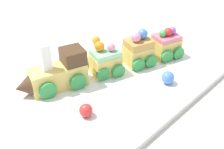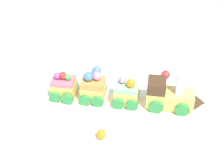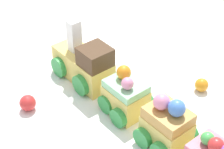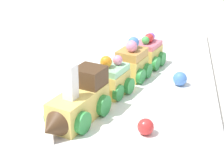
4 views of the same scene
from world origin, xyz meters
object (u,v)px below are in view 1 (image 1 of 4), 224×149
(cake_car_caramel, at_px, (138,51))
(gumball_orange, at_px, (96,40))
(cake_train_locomotive, at_px, (55,75))
(gumball_blue, at_px, (168,78))
(cake_car_strawberry, at_px, (166,45))
(cake_car_mint, at_px, (105,61))
(gumball_red, at_px, (86,110))

(cake_car_caramel, relative_size, gumball_orange, 3.71)
(cake_train_locomotive, distance_m, gumball_blue, 0.22)
(cake_car_caramel, relative_size, gumball_blue, 3.02)
(cake_car_strawberry, relative_size, gumball_orange, 3.66)
(gumball_blue, bearing_deg, cake_car_strawberry, -142.65)
(cake_car_mint, height_order, cake_car_caramel, cake_car_caramel)
(cake_train_locomotive, relative_size, gumball_red, 6.03)
(cake_car_caramel, height_order, cake_car_strawberry, cake_car_caramel)
(cake_train_locomotive, relative_size, cake_car_mint, 1.86)
(cake_train_locomotive, bearing_deg, gumball_blue, 154.85)
(cake_train_locomotive, xyz_separation_m, gumball_orange, (-0.18, -0.07, -0.02))
(gumball_blue, bearing_deg, gumball_red, -14.49)
(cake_car_caramel, bearing_deg, gumball_blue, 96.43)
(cake_car_strawberry, xyz_separation_m, gumball_red, (0.27, 0.02, -0.01))
(cake_car_strawberry, bearing_deg, cake_car_mint, -0.07)
(gumball_orange, relative_size, gumball_blue, 0.81)
(gumball_orange, relative_size, gumball_red, 0.89)
(cake_car_strawberry, relative_size, gumball_blue, 2.98)
(cake_train_locomotive, xyz_separation_m, cake_car_mint, (-0.10, 0.03, -0.00))
(gumball_blue, bearing_deg, gumball_orange, -94.92)
(gumball_red, bearing_deg, gumball_blue, 165.51)
(cake_car_mint, bearing_deg, gumball_orange, -107.57)
(gumball_orange, xyz_separation_m, gumball_red, (0.20, 0.18, 0.00))
(cake_car_caramel, height_order, gumball_orange, cake_car_caramel)
(cake_car_mint, distance_m, gumball_red, 0.14)
(gumball_blue, distance_m, gumball_red, 0.18)
(gumball_blue, xyz_separation_m, gumball_red, (0.18, -0.05, -0.00))
(cake_train_locomotive, height_order, gumball_blue, cake_train_locomotive)
(cake_train_locomotive, xyz_separation_m, cake_car_strawberry, (-0.25, 0.08, -0.00))
(cake_car_mint, xyz_separation_m, gumball_blue, (-0.06, 0.12, -0.01))
(cake_train_locomotive, distance_m, cake_car_caramel, 0.19)
(cake_train_locomotive, distance_m, cake_car_mint, 0.11)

